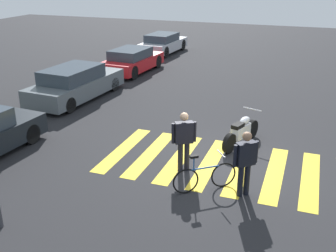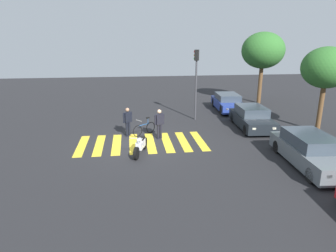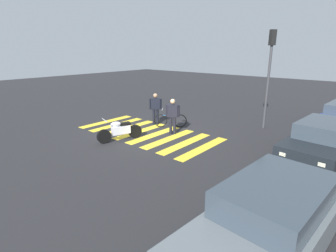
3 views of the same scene
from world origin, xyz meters
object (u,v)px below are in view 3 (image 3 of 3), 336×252
object	(u,v)px
leaning_bicycle	(170,120)
car_black_suv	(322,141)
officer_on_foot	(173,114)
officer_by_motorcycle	(156,107)
traffic_light_pole	(270,65)
car_grey_coupe	(271,219)
police_motorcycle	(120,131)

from	to	relation	value
leaning_bicycle	car_black_suv	bearing A→B (deg)	94.37
officer_on_foot	officer_by_motorcycle	xyz separation A→B (m)	(-0.70, -1.74, -0.01)
leaning_bicycle	car_black_suv	distance (m)	6.76
car_black_suv	officer_on_foot	bearing A→B (deg)	-77.44
officer_by_motorcycle	car_black_suv	xyz separation A→B (m)	(-0.62, 7.67, -0.30)
traffic_light_pole	car_grey_coupe	bearing A→B (deg)	21.85
officer_on_foot	car_grey_coupe	world-z (taller)	officer_on_foot
police_motorcycle	officer_on_foot	xyz separation A→B (m)	(-2.19, 1.15, 0.50)
leaning_bicycle	traffic_light_pole	bearing A→B (deg)	128.88
officer_by_motorcycle	traffic_light_pole	bearing A→B (deg)	123.59
officer_on_foot	officer_by_motorcycle	world-z (taller)	officer_on_foot
car_black_suv	car_grey_coupe	bearing A→B (deg)	2.41
officer_on_foot	car_grey_coupe	xyz separation A→B (m)	(4.50, 6.17, -0.29)
police_motorcycle	car_grey_coupe	size ratio (longest dim) A/B	0.41
officer_by_motorcycle	car_black_suv	distance (m)	7.70
police_motorcycle	traffic_light_pole	xyz separation A→B (m)	(-5.96, 4.01, 2.68)
officer_by_motorcycle	traffic_light_pole	size ratio (longest dim) A/B	0.35
car_black_suv	police_motorcycle	bearing A→B (deg)	-63.60
police_motorcycle	officer_by_motorcycle	bearing A→B (deg)	-168.46
leaning_bicycle	car_grey_coupe	bearing A→B (deg)	52.76
officer_on_foot	car_grey_coupe	distance (m)	7.64
leaning_bicycle	officer_by_motorcycle	xyz separation A→B (m)	(0.10, -0.94, 0.57)
leaning_bicycle	officer_by_motorcycle	bearing A→B (deg)	-83.80
car_black_suv	traffic_light_pole	distance (m)	4.64
leaning_bicycle	officer_on_foot	size ratio (longest dim) A/B	0.80
police_motorcycle	car_grey_coupe	xyz separation A→B (m)	(2.31, 7.32, 0.21)
officer_on_foot	car_black_suv	size ratio (longest dim) A/B	0.39
officer_by_motorcycle	traffic_light_pole	world-z (taller)	traffic_light_pole
car_black_suv	traffic_light_pole	bearing A→B (deg)	-128.52
leaning_bicycle	traffic_light_pole	size ratio (longest dim) A/B	0.28
officer_on_foot	traffic_light_pole	world-z (taller)	traffic_light_pole
officer_by_motorcycle	leaning_bicycle	bearing A→B (deg)	96.20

